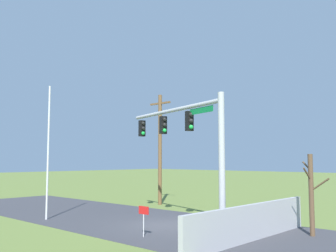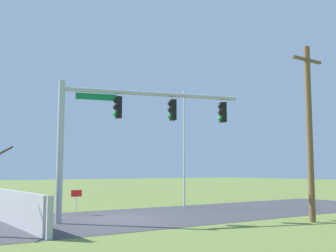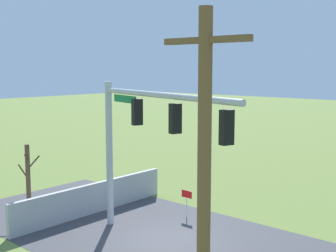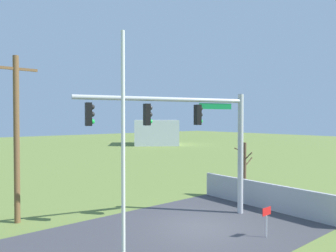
% 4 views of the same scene
% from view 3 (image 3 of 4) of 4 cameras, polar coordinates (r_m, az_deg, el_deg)
% --- Properties ---
extents(ground_plane, '(160.00, 160.00, 0.00)m').
position_cam_3_polar(ground_plane, '(17.84, -0.11, -14.28)').
color(ground_plane, olive).
extents(sidewalk_corner, '(6.00, 6.00, 0.01)m').
position_cam_3_polar(sidewalk_corner, '(20.52, -9.13, -11.43)').
color(sidewalk_corner, '#B7B5AD').
rests_on(sidewalk_corner, ground_plane).
extents(retaining_fence, '(0.20, 8.41, 1.38)m').
position_cam_3_polar(retaining_fence, '(21.05, -9.43, -9.00)').
color(retaining_fence, '#A8A8AD').
rests_on(retaining_fence, ground_plane).
extents(signal_mast, '(8.04, 2.56, 6.02)m').
position_cam_3_polar(signal_mast, '(16.45, -3.57, -0.35)').
color(signal_mast, '#B2B5BA').
rests_on(signal_mast, ground_plane).
extents(utility_pole, '(1.90, 0.26, 7.67)m').
position_cam_3_polar(utility_pole, '(8.69, 4.54, -9.92)').
color(utility_pole, brown).
rests_on(utility_pole, ground_plane).
extents(bare_tree, '(1.27, 1.02, 3.33)m').
position_cam_3_polar(bare_tree, '(20.52, -17.19, -6.65)').
color(bare_tree, brown).
rests_on(bare_tree, ground_plane).
extents(open_sign, '(0.56, 0.04, 1.22)m').
position_cam_3_polar(open_sign, '(20.17, 2.37, -8.98)').
color(open_sign, silver).
rests_on(open_sign, ground_plane).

